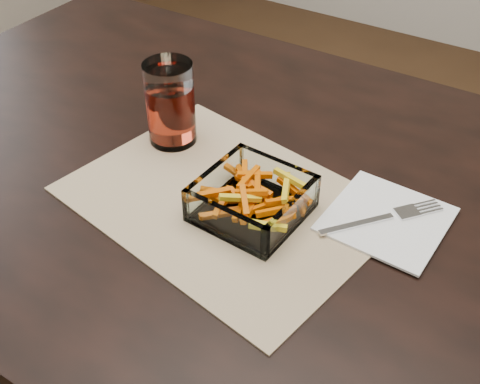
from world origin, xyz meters
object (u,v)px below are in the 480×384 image
object	(u,v)px
glass_bowl	(252,201)
fork	(385,217)
dining_table	(278,231)
tumbler	(171,106)

from	to	relation	value
glass_bowl	fork	world-z (taller)	glass_bowl
dining_table	fork	bearing A→B (deg)	5.71
dining_table	fork	world-z (taller)	fork
dining_table	glass_bowl	size ratio (longest dim) A/B	10.75
glass_bowl	fork	distance (m)	0.19
dining_table	glass_bowl	distance (m)	0.13
glass_bowl	fork	size ratio (longest dim) A/B	0.93
dining_table	fork	size ratio (longest dim) A/B	10.05
fork	tumbler	bearing A→B (deg)	-141.20
dining_table	fork	distance (m)	0.19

